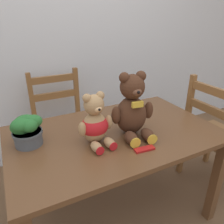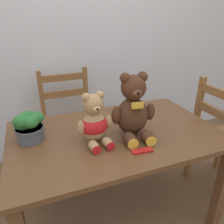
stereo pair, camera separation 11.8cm
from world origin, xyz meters
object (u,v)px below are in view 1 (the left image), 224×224
at_px(wooden_chair_behind, 62,126).
at_px(wooden_chair_side, 215,135).
at_px(teddy_bear_left, 95,123).
at_px(potted_plant, 26,129).
at_px(teddy_bear_right, 132,109).
at_px(chocolate_bar, 144,149).

relative_size(wooden_chair_behind, wooden_chair_side, 0.99).
height_order(wooden_chair_side, teddy_bear_left, teddy_bear_left).
xyz_separation_m(wooden_chair_side, potted_plant, (-1.43, 0.18, 0.33)).
bearing_deg(teddy_bear_left, teddy_bear_right, 174.52).
xyz_separation_m(wooden_chair_side, teddy_bear_left, (-1.08, 0.01, 0.36)).
distance_m(wooden_chair_side, chocolate_bar, 0.92).
bearing_deg(teddy_bear_right, teddy_bear_left, 5.51).
xyz_separation_m(wooden_chair_behind, wooden_chair_side, (1.10, -0.79, 0.02)).
height_order(wooden_chair_behind, teddy_bear_right, teddy_bear_right).
relative_size(teddy_bear_left, potted_plant, 1.65).
bearing_deg(wooden_chair_side, chocolate_bar, -77.69).
bearing_deg(potted_plant, teddy_bear_left, -24.09).
xyz_separation_m(teddy_bear_left, teddy_bear_right, (0.25, -0.01, 0.05)).
distance_m(teddy_bear_right, potted_plant, 0.63).
bearing_deg(teddy_bear_left, wooden_chair_side, 175.24).
height_order(wooden_chair_behind, wooden_chair_side, wooden_chair_side).
bearing_deg(wooden_chair_behind, potted_plant, 61.24).
distance_m(wooden_chair_behind, chocolate_bar, 1.04).
height_order(wooden_chair_behind, chocolate_bar, wooden_chair_behind).
relative_size(wooden_chair_behind, teddy_bear_right, 2.40).
bearing_deg(teddy_bear_right, chocolate_bar, 86.62).
bearing_deg(teddy_bear_right, wooden_chair_behind, -63.97).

